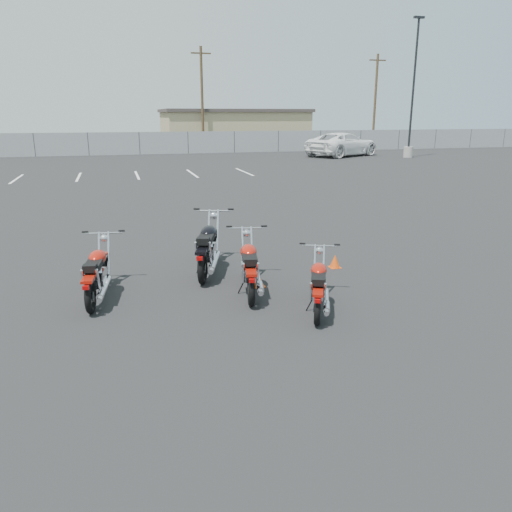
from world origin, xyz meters
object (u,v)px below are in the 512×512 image
object	(u,v)px
motorcycle_third_red	(319,286)
motorcycle_front_red	(97,273)
motorcycle_second_black	(208,248)
motorcycle_rear_red	(250,267)
white_van	(343,138)

from	to	relation	value
motorcycle_third_red	motorcycle_front_red	bearing A→B (deg)	156.12
motorcycle_front_red	motorcycle_second_black	xyz separation A→B (m)	(2.16, 1.00, 0.06)
motorcycle_second_black	motorcycle_third_red	xyz separation A→B (m)	(1.38, -2.56, -0.10)
motorcycle_front_red	motorcycle_rear_red	xyz separation A→B (m)	(2.67, -0.40, 0.01)
motorcycle_second_black	motorcycle_rear_red	bearing A→B (deg)	-70.18
motorcycle_third_red	white_van	bearing A→B (deg)	64.04
motorcycle_second_black	white_van	world-z (taller)	white_van
motorcycle_front_red	white_van	world-z (taller)	white_van
motorcycle_front_red	motorcycle_third_red	world-z (taller)	motorcycle_front_red
motorcycle_front_red	motorcycle_third_red	bearing A→B (deg)	-23.88
motorcycle_rear_red	white_van	bearing A→B (deg)	61.74
motorcycle_second_black	white_van	xyz separation A→B (m)	(15.78, 27.01, 0.91)
motorcycle_front_red	motorcycle_rear_red	world-z (taller)	motorcycle_rear_red
motorcycle_second_black	motorcycle_rear_red	size ratio (longest dim) A/B	1.10
motorcycle_rear_red	motorcycle_second_black	bearing A→B (deg)	109.82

